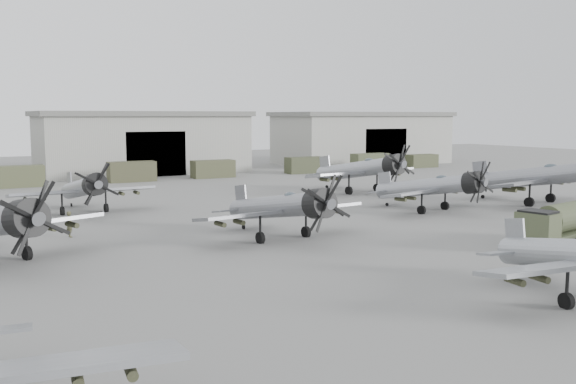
% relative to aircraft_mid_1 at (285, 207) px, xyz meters
% --- Properties ---
extents(ground, '(220.00, 220.00, 0.00)m').
position_rel_aircraft_mid_1_xyz_m(ground, '(5.88, -7.93, -2.21)').
color(ground, slate).
rests_on(ground, ground).
extents(hangar_center, '(29.00, 14.80, 8.70)m').
position_rel_aircraft_mid_1_xyz_m(hangar_center, '(5.88, 54.03, 2.17)').
color(hangar_center, '#A1A097').
rests_on(hangar_center, ground).
extents(hangar_right, '(29.00, 14.80, 8.70)m').
position_rel_aircraft_mid_1_xyz_m(hangar_right, '(43.88, 54.03, 2.17)').
color(hangar_right, '#A1A097').
rests_on(hangar_right, ground).
extents(support_truck_2, '(6.55, 2.20, 2.45)m').
position_rel_aircraft_mid_1_xyz_m(support_truck_2, '(-12.32, 42.07, -0.98)').
color(support_truck_2, '#474C31').
rests_on(support_truck_2, ground).
extents(support_truck_3, '(5.72, 2.20, 2.48)m').
position_rel_aircraft_mid_1_xyz_m(support_truck_3, '(1.16, 42.07, -0.97)').
color(support_truck_3, '#3F3F29').
rests_on(support_truck_3, ground).
extents(support_truck_4, '(5.56, 2.20, 2.29)m').
position_rel_aircraft_mid_1_xyz_m(support_truck_4, '(11.88, 42.07, -1.06)').
color(support_truck_4, '#42442C').
rests_on(support_truck_4, ground).
extents(support_truck_5, '(5.53, 2.20, 2.29)m').
position_rel_aircraft_mid_1_xyz_m(support_truck_5, '(25.81, 42.07, -1.06)').
color(support_truck_5, '#393E28').
rests_on(support_truck_5, ground).
extents(support_truck_6, '(5.75, 2.20, 2.48)m').
position_rel_aircraft_mid_1_xyz_m(support_truck_6, '(37.07, 42.07, -0.97)').
color(support_truck_6, '#42492F').
rests_on(support_truck_6, ground).
extents(support_truck_7, '(5.05, 2.20, 2.06)m').
position_rel_aircraft_mid_1_xyz_m(support_truck_7, '(47.01, 42.07, -1.18)').
color(support_truck_7, '#40442D').
rests_on(support_truck_7, ground).
extents(aircraft_mid_1, '(12.20, 10.98, 4.85)m').
position_rel_aircraft_mid_1_xyz_m(aircraft_mid_1, '(0.00, 0.00, 0.00)').
color(aircraft_mid_1, gray).
rests_on(aircraft_mid_1, ground).
extents(aircraft_mid_2, '(11.81, 10.63, 4.71)m').
position_rel_aircraft_mid_1_xyz_m(aircraft_mid_2, '(17.03, 4.91, -0.06)').
color(aircraft_mid_2, gray).
rests_on(aircraft_mid_2, ground).
extents(aircraft_mid_3, '(14.15, 12.73, 5.63)m').
position_rel_aircraft_mid_1_xyz_m(aircraft_mid_3, '(28.75, 3.76, 0.36)').
color(aircraft_mid_3, gray).
rests_on(aircraft_mid_3, ground).
extents(aircraft_far_0, '(11.82, 10.63, 4.73)m').
position_rel_aircraft_mid_1_xyz_m(aircraft_far_0, '(-9.16, 18.02, -0.05)').
color(aircraft_far_0, '#919399').
rests_on(aircraft_far_0, ground).
extents(aircraft_far_1, '(13.93, 12.54, 5.53)m').
position_rel_aircraft_mid_1_xyz_m(aircraft_far_1, '(19.55, 18.76, 0.31)').
color(aircraft_far_1, '#93969B').
rests_on(aircraft_far_1, ground).
extents(fuel_tanker, '(7.13, 4.10, 2.63)m').
position_rel_aircraft_mid_1_xyz_m(fuel_tanker, '(14.25, -9.59, -0.70)').
color(fuel_tanker, '#41482F').
rests_on(fuel_tanker, ground).
extents(ground_crew, '(0.47, 0.67, 1.76)m').
position_rel_aircraft_mid_1_xyz_m(ground_crew, '(-12.11, 7.86, -1.33)').
color(ground_crew, '#45452D').
rests_on(ground_crew, ground).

